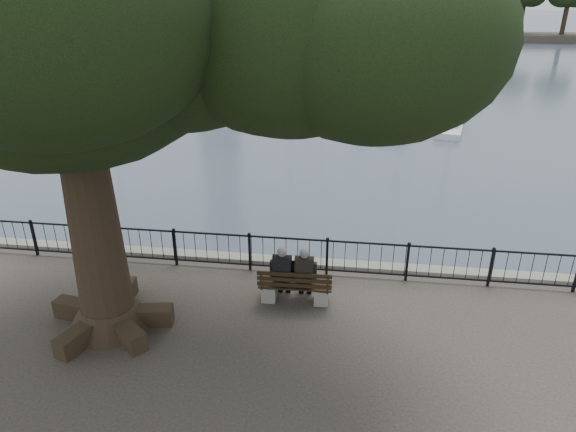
% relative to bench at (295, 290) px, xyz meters
% --- Properties ---
extents(harbor, '(260.00, 260.00, 1.20)m').
position_rel_bench_xyz_m(harbor, '(-0.35, 1.82, -0.81)').
color(harbor, slate).
rests_on(harbor, ground).
extents(railing, '(22.06, 0.06, 1.00)m').
position_rel_bench_xyz_m(railing, '(-0.35, 1.32, 0.25)').
color(railing, black).
rests_on(railing, ground).
extents(bench, '(1.72, 0.55, 0.90)m').
position_rel_bench_xyz_m(bench, '(0.00, 0.00, 0.00)').
color(bench, slate).
rests_on(bench, ground).
extents(person_left, '(0.42, 0.71, 1.43)m').
position_rel_bench_xyz_m(person_left, '(-0.30, 0.09, 0.34)').
color(person_left, black).
rests_on(person_left, ground).
extents(person_right, '(0.42, 0.71, 1.43)m').
position_rel_bench_xyz_m(person_right, '(0.21, 0.10, 0.34)').
color(person_right, black).
rests_on(person_right, ground).
extents(tree, '(12.15, 8.49, 9.92)m').
position_rel_bench_xyz_m(tree, '(-2.97, -1.31, 6.21)').
color(tree, black).
rests_on(tree, ground).
extents(lion_monument, '(6.17, 6.17, 9.06)m').
position_rel_bench_xyz_m(lion_monument, '(1.65, 48.75, 0.97)').
color(lion_monument, slate).
rests_on(lion_monument, ground).
extents(sailboat_a, '(3.68, 5.71, 10.10)m').
position_rel_bench_xyz_m(sailboat_a, '(-11.81, 15.75, -1.01)').
color(sailboat_a, silver).
rests_on(sailboat_a, ground).
extents(sailboat_b, '(1.79, 5.35, 12.20)m').
position_rel_bench_xyz_m(sailboat_b, '(-3.01, 22.90, -0.95)').
color(sailboat_b, silver).
rests_on(sailboat_b, ground).
extents(sailboat_c, '(2.80, 5.55, 11.39)m').
position_rel_bench_xyz_m(sailboat_c, '(3.79, 19.97, -0.98)').
color(sailboat_c, silver).
rests_on(sailboat_c, ground).
extents(sailboat_d, '(2.48, 5.22, 8.58)m').
position_rel_bench_xyz_m(sailboat_d, '(6.75, 20.78, -1.04)').
color(sailboat_d, silver).
rests_on(sailboat_d, ground).
extents(sailboat_e, '(2.98, 5.32, 11.60)m').
position_rel_bench_xyz_m(sailboat_e, '(-10.72, 31.19, -0.97)').
color(sailboat_e, silver).
rests_on(sailboat_e, ground).
extents(sailboat_f, '(2.34, 4.79, 9.68)m').
position_rel_bench_xyz_m(sailboat_f, '(-1.54, 31.07, -1.00)').
color(sailboat_f, silver).
rests_on(sailboat_f, ground).
extents(sailboat_g, '(3.13, 5.44, 10.70)m').
position_rel_bench_xyz_m(sailboat_g, '(6.62, 38.61, -0.99)').
color(sailboat_g, silver).
rests_on(sailboat_g, ground).
extents(sailboat_h, '(3.62, 6.24, 13.84)m').
position_rel_bench_xyz_m(sailboat_h, '(-3.83, 41.61, -0.93)').
color(sailboat_h, silver).
rests_on(sailboat_h, ground).
extents(far_shore, '(30.00, 8.60, 9.18)m').
position_rel_bench_xyz_m(far_shore, '(25.20, 78.27, 2.68)').
color(far_shore, '#302B25').
rests_on(far_shore, ground).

